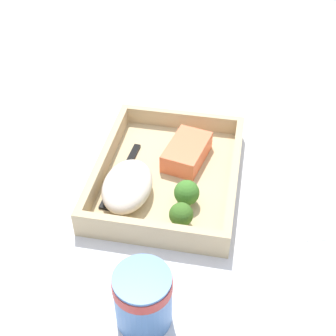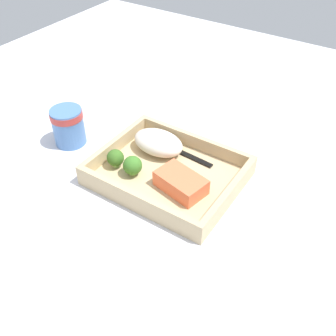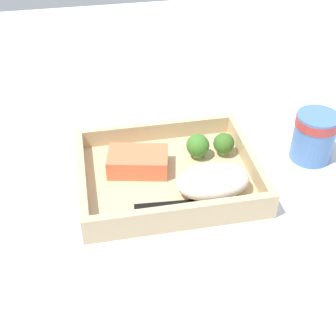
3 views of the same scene
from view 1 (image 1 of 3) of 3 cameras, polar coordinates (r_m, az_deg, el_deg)
ground_plane at (r=75.80cm, az=0.00°, el=-2.09°), size 160.00×160.00×2.00cm
takeout_tray at (r=74.70cm, az=0.00°, el=-1.20°), size 27.49×21.86×1.20cm
tray_rim at (r=73.27cm, az=0.00°, el=0.02°), size 27.49×21.86×3.06cm
salmon_fillet at (r=76.20cm, az=2.31°, el=1.98°), size 10.28×7.49×3.18cm
mashed_potatoes at (r=69.67cm, az=-4.97°, el=-2.18°), size 11.04×7.27×4.28cm
broccoli_floret_1 at (r=68.31cm, az=2.29°, el=-3.06°), size 3.76×3.76×4.15cm
broccoli_floret_2 at (r=65.43cm, az=1.61°, el=-5.74°), size 3.44×3.44×3.88cm
fork at (r=73.71cm, az=-5.77°, el=-1.31°), size 15.88×2.76×0.44cm
paper_cup at (r=55.90cm, az=-3.07°, el=-15.38°), size 6.92×6.92×8.25cm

